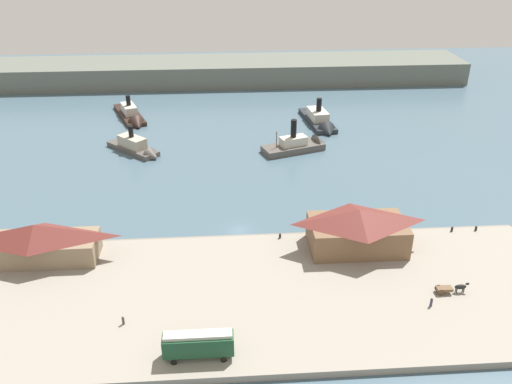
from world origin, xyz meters
name	(u,v)px	position (x,y,z in m)	size (l,w,h in m)	color
ground_plane	(239,230)	(0.00, 0.00, 0.00)	(320.00, 320.00, 0.00)	#476070
quay_promenade	(245,296)	(0.00, -22.00, 0.60)	(110.00, 36.00, 1.20)	gray
seawall_edge	(240,238)	(0.00, -3.60, 0.50)	(110.00, 0.80, 1.00)	slate
ferry_shed_central_terminal	(37,242)	(-36.86, -9.31, 4.88)	(21.69, 8.03, 7.23)	#847056
ferry_shed_east_terminal	(358,229)	(21.78, -9.56, 5.33)	(18.14, 10.45, 8.14)	brown
street_tram	(198,343)	(-7.22, -35.96, 3.75)	(10.02, 2.67, 4.38)	#1E4C2D
horse_cart	(451,288)	(34.28, -24.16, 2.13)	(5.53, 1.40, 1.87)	brown
pedestrian_standing_center	(431,302)	(29.80, -27.33, 1.97)	(0.42, 0.42, 1.70)	#33384C
pedestrian_near_cart	(174,343)	(-10.83, -33.67, 2.01)	(0.44, 0.44, 1.78)	#3D4C42
pedestrian_walking_east	(123,320)	(-19.01, -28.19, 1.92)	(0.39, 0.39, 1.58)	#4C3D33
mooring_post_east	(452,229)	(42.23, -5.13, 1.65)	(0.44, 0.44, 0.90)	black
mooring_post_center_east	(280,236)	(7.77, -5.26, 1.65)	(0.44, 0.44, 0.90)	black
mooring_post_center_west	(476,228)	(47.12, -5.18, 1.65)	(0.44, 0.44, 0.90)	black
ferry_departing_north	(301,145)	(18.49, 41.01, 1.43)	(19.19, 11.39, 10.79)	#514C47
ferry_moored_east	(320,122)	(27.15, 58.91, 1.35)	(8.88, 23.66, 10.14)	#23282D
ferry_approaching_east	(132,116)	(-30.72, 68.30, 1.16)	(13.37, 23.81, 9.07)	black
ferry_approaching_west	(137,148)	(-25.73, 41.88, 1.45)	(16.35, 15.99, 8.78)	#514C47
far_headland	(227,71)	(0.00, 110.00, 4.00)	(180.00, 24.00, 8.00)	#60665B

